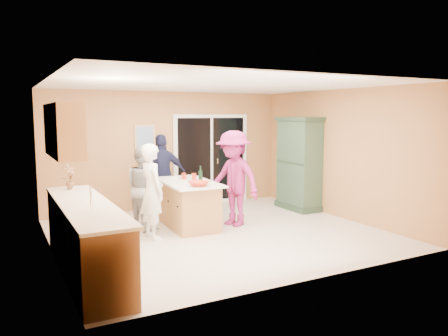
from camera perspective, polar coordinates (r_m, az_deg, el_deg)
name	(u,v)px	position (r m, az deg, el deg)	size (l,w,h in m)	color
floor	(219,233)	(7.83, -0.64, -8.52)	(5.50, 5.50, 0.00)	beige
ceiling	(219,85)	(7.57, -0.67, 10.82)	(5.50, 5.00, 0.10)	white
wall_back	(169,150)	(9.87, -7.26, 2.32)	(5.50, 0.10, 2.60)	tan
wall_front	(311,179)	(5.50, 11.26, -1.46)	(5.50, 0.10, 2.60)	tan
wall_left	(50,170)	(6.81, -21.75, -0.22)	(0.10, 5.00, 2.60)	tan
wall_right	(340,154)	(9.17, 14.86, 1.78)	(0.10, 5.00, 2.60)	tan
left_cabinet_run	(87,242)	(5.99, -17.40, -9.17)	(0.65, 3.05, 1.24)	#AD7A43
upper_cabinets	(63,130)	(6.59, -20.28, 4.64)	(0.35, 1.60, 0.75)	#AD7A43
sliding_door	(211,159)	(10.28, -1.67, 1.15)	(1.90, 0.07, 2.10)	silver
framed_picture	(145,137)	(9.65, -10.30, 3.94)	(0.46, 0.04, 0.56)	tan
kitchen_island	(188,205)	(8.23, -4.73, -4.89)	(0.96, 1.67, 0.86)	#AD7A43
green_hutch	(299,165)	(9.78, 9.78, 0.43)	(0.59, 1.11, 2.04)	#243A28
woman_white	(152,191)	(7.45, -9.39, -3.04)	(0.59, 0.39, 1.62)	white
woman_grey	(144,188)	(8.09, -10.43, -2.55)	(0.75, 0.58, 1.54)	#949497
woman_navy	(162,175)	(9.20, -8.05, -0.88)	(0.99, 0.41, 1.69)	#1B1E3D
woman_magenta	(234,178)	(8.22, 1.29, -1.38)	(1.16, 0.67, 1.80)	#93205D
serving_bowl	(199,184)	(7.59, -3.33, -2.06)	(0.34, 0.34, 0.08)	#B22813
tulip_vase	(69,177)	(7.16, -19.57, -1.08)	(0.21, 0.14, 0.40)	red
tumbler_near	(194,177)	(8.32, -3.95, -1.13)	(0.09, 0.09, 0.12)	#B22813
tumbler_far	(184,176)	(8.39, -5.25, -1.08)	(0.08, 0.08, 0.12)	#B22813
wine_bottle	(200,177)	(7.89, -3.09, -1.12)	(0.07, 0.07, 0.32)	black
white_plate	(193,184)	(7.82, -4.08, -2.05)	(0.25, 0.25, 0.02)	silver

